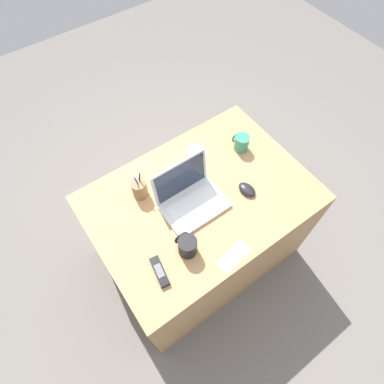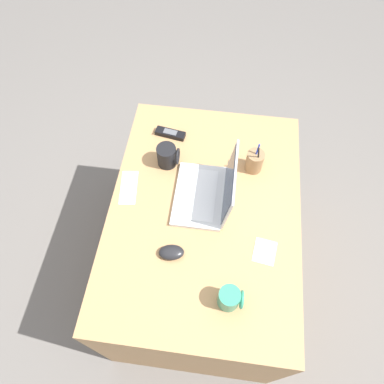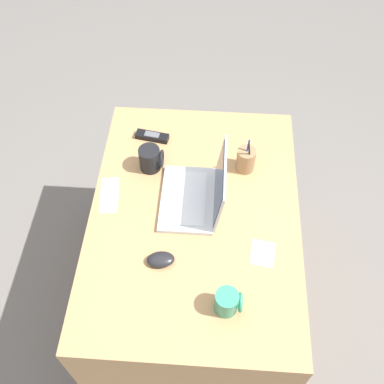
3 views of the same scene
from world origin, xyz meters
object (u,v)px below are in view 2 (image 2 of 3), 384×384
Objects in this scene: laptop at (209,192)px; coffee_mug_white at (168,156)px; computer_mouse at (171,252)px; cordless_phone at (170,134)px; coffee_mug_tall at (230,298)px; pen_holder at (255,161)px.

laptop is 0.26m from coffee_mug_white.
coffee_mug_white is at bearing -128.12° from laptop.
computer_mouse is at bearing -23.03° from laptop.
cordless_phone is (-0.16, -0.02, -0.04)m from coffee_mug_white.
laptop reaches higher than cordless_phone.
coffee_mug_tall is (0.16, 0.24, 0.03)m from computer_mouse.
coffee_mug_white is at bearing -151.19° from coffee_mug_tall.
laptop is 0.46m from coffee_mug_tall.
computer_mouse is at bearing 9.64° from cordless_phone.
cordless_phone is at bearing -145.76° from laptop.
coffee_mug_white is 0.39m from pen_holder.
pen_holder is (-0.62, 0.06, 0.01)m from coffee_mug_tall.
coffee_mug_white is 1.12× the size of coffee_mug_tall.
coffee_mug_tall is at bearing 28.81° from coffee_mug_white.
laptop is 1.80× the size of pen_holder.
coffee_mug_tall reaches higher than computer_mouse.
pen_holder is at bearing 174.30° from coffee_mug_tall.
laptop reaches higher than coffee_mug_white.
cordless_phone is (-0.33, -0.22, -0.03)m from laptop.
pen_holder reaches higher than coffee_mug_tall.
cordless_phone is (-0.76, -0.35, -0.04)m from coffee_mug_tall.
pen_holder is (-0.18, 0.19, 0.01)m from laptop.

